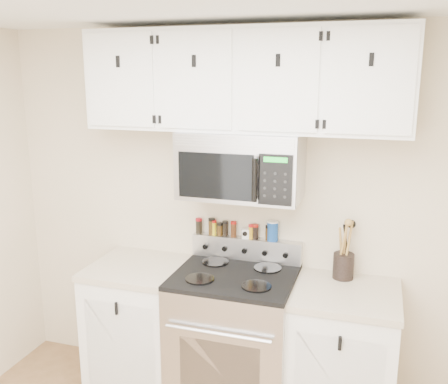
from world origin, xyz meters
The scene contains 19 objects.
back_wall centered at (0.00, 1.75, 1.25)m, with size 3.50×0.01×2.50m, color #C3B692.
range centered at (0.00, 1.43, 0.49)m, with size 0.76×0.65×1.10m.
base_cabinet_left centered at (-0.69, 1.45, 0.46)m, with size 0.64×0.62×0.92m.
base_cabinet_right centered at (0.69, 1.45, 0.46)m, with size 0.64×0.62×0.92m.
microwave centered at (0.00, 1.55, 1.63)m, with size 0.76×0.44×0.42m.
upper_cabinets centered at (0.00, 1.58, 2.15)m, with size 2.00×0.35×0.62m.
utensil_crock centered at (0.66, 1.64, 1.02)m, with size 0.13×0.13×0.38m.
kitchen_timer centered at (-0.01, 1.71, 1.13)m, with size 0.05×0.05×0.06m, color white.
salt_canister centered at (0.18, 1.71, 1.17)m, with size 0.07×0.07×0.14m.
spice_jar_0 centered at (-0.35, 1.71, 1.15)m, with size 0.05×0.05×0.11m.
spice_jar_1 centered at (-0.25, 1.71, 1.16)m, with size 0.05×0.05×0.12m.
spice_jar_2 centered at (-0.24, 1.71, 1.15)m, with size 0.04×0.04×0.10m.
spice_jar_3 centered at (-0.19, 1.71, 1.14)m, with size 0.04×0.04×0.09m.
spice_jar_4 centered at (-0.15, 1.71, 1.15)m, with size 0.04×0.04×0.10m.
spice_jar_5 centered at (-0.09, 1.71, 1.15)m, with size 0.04×0.04×0.11m.
spice_jar_6 centered at (0.03, 1.71, 1.15)m, with size 0.04×0.04×0.10m.
spice_jar_7 centered at (0.06, 1.71, 1.15)m, with size 0.04×0.04×0.10m.
spice_jar_8 centered at (0.15, 1.71, 1.15)m, with size 0.04×0.04×0.10m.
spice_jar_9 centered at (0.18, 1.71, 1.15)m, with size 0.04×0.04×0.10m.
Camera 1 is at (0.83, -1.41, 2.19)m, focal length 40.00 mm.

